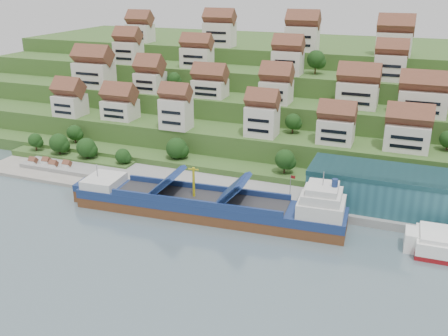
% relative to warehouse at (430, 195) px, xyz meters
% --- Properties ---
extents(ground, '(300.00, 300.00, 0.00)m').
position_rel_warehouse_xyz_m(ground, '(-52.00, -17.00, -7.20)').
color(ground, slate).
rests_on(ground, ground).
extents(quay, '(180.00, 14.00, 2.20)m').
position_rel_warehouse_xyz_m(quay, '(-32.00, -2.00, -6.10)').
color(quay, gray).
rests_on(quay, ground).
extents(pebble_beach, '(45.00, 20.00, 1.00)m').
position_rel_warehouse_xyz_m(pebble_beach, '(-110.00, -5.00, -6.70)').
color(pebble_beach, gray).
rests_on(pebble_beach, ground).
extents(hillside, '(260.00, 128.00, 31.00)m').
position_rel_warehouse_xyz_m(hillside, '(-52.00, 86.55, 3.46)').
color(hillside, '#2D4C1E').
rests_on(hillside, ground).
extents(hillside_village, '(156.88, 63.99, 29.50)m').
position_rel_warehouse_xyz_m(hillside_village, '(-49.95, 43.38, 17.20)').
color(hillside_village, silver).
rests_on(hillside_village, ground).
extents(hillside_trees, '(139.21, 62.32, 30.65)m').
position_rel_warehouse_xyz_m(hillside_trees, '(-65.13, 23.11, 7.44)').
color(hillside_trees, '#1B4015').
rests_on(hillside_trees, ground).
extents(warehouse, '(60.00, 15.00, 10.00)m').
position_rel_warehouse_xyz_m(warehouse, '(0.00, 0.00, 0.00)').
color(warehouse, '#255A66').
rests_on(warehouse, quay).
extents(flagpole, '(1.28, 0.16, 8.00)m').
position_rel_warehouse_xyz_m(flagpole, '(-33.89, -7.00, -0.32)').
color(flagpole, gray).
rests_on(flagpole, quay).
extents(beach_huts, '(14.40, 3.70, 2.20)m').
position_rel_warehouse_xyz_m(beach_huts, '(-112.00, -6.25, -5.10)').
color(beach_huts, white).
rests_on(beach_huts, pebble_beach).
extents(cargo_ship, '(70.90, 15.46, 15.50)m').
position_rel_warehouse_xyz_m(cargo_ship, '(-51.08, -17.39, -4.18)').
color(cargo_ship, brown).
rests_on(cargo_ship, ground).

